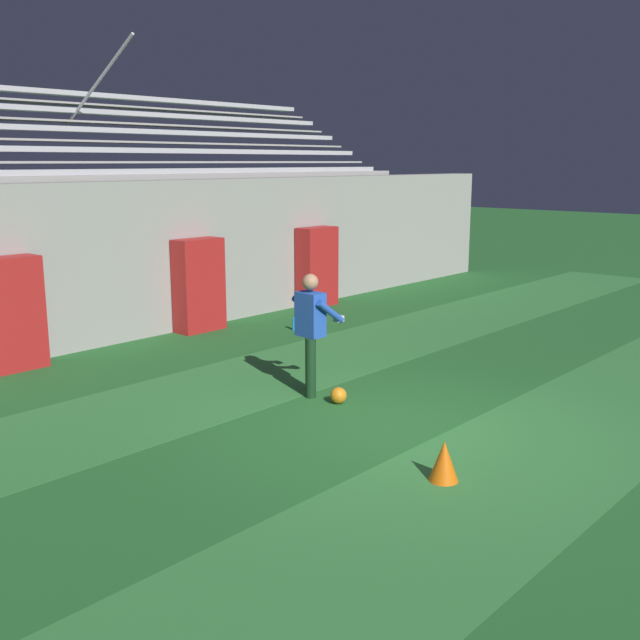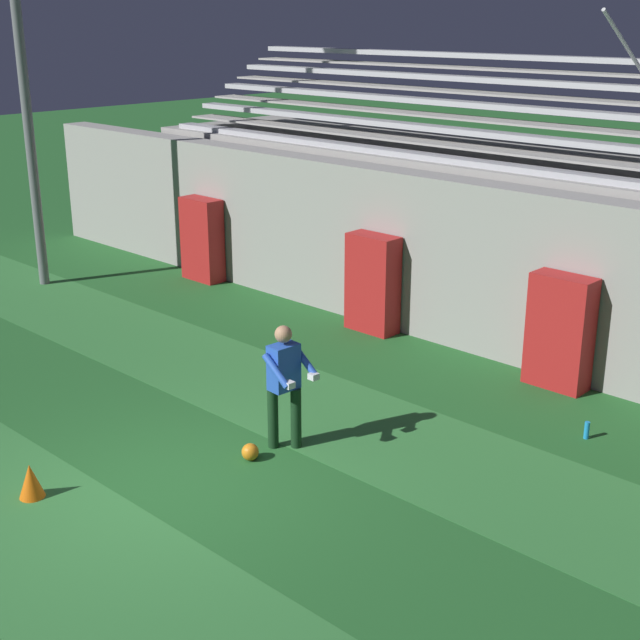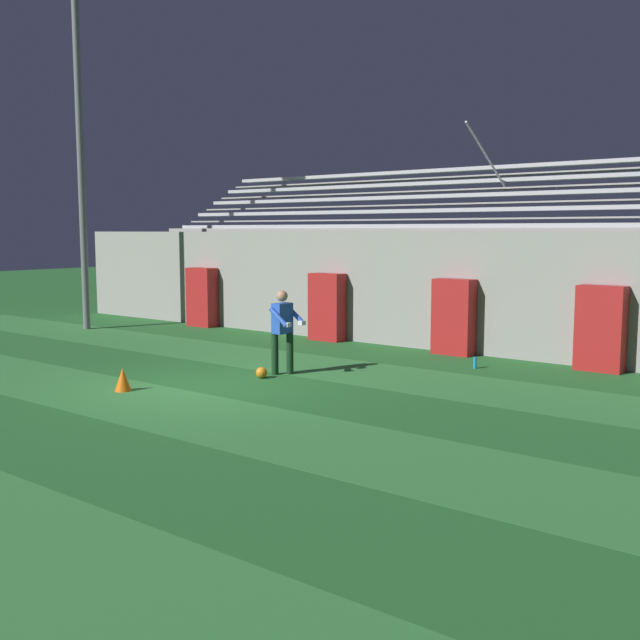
{
  "view_description": "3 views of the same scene",
  "coord_description": "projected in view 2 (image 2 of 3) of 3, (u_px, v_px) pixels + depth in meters",
  "views": [
    {
      "loc": [
        -6.98,
        -4.93,
        3.13
      ],
      "look_at": [
        0.83,
        2.03,
        0.91
      ],
      "focal_mm": 42.0,
      "sensor_mm": 36.0,
      "label": 1
    },
    {
      "loc": [
        7.8,
        -5.53,
        5.34
      ],
      "look_at": [
        0.15,
        2.53,
        1.51
      ],
      "focal_mm": 50.0,
      "sensor_mm": 36.0,
      "label": 2
    },
    {
      "loc": [
        9.84,
        -9.36,
        2.84
      ],
      "look_at": [
        1.21,
        1.75,
        1.15
      ],
      "focal_mm": 42.0,
      "sensor_mm": 36.0,
      "label": 3
    }
  ],
  "objects": [
    {
      "name": "ground_plane",
      "position": [
        165.0,
        487.0,
        10.61
      ],
      "size": [
        80.0,
        80.0,
        0.0
      ],
      "primitive_type": "plane",
      "color": "#236028"
    },
    {
      "name": "turf_stripe_mid",
      "position": [
        45.0,
        541.0,
        9.52
      ],
      "size": [
        28.0,
        2.21,
        0.01
      ],
      "primitive_type": "cube",
      "color": "#337A38",
      "rests_on": "ground"
    },
    {
      "name": "turf_stripe_far",
      "position": [
        327.0,
        414.0,
        12.55
      ],
      "size": [
        28.0,
        2.21,
        0.01
      ],
      "primitive_type": "cube",
      "color": "#337A38",
      "rests_on": "ground"
    },
    {
      "name": "back_wall",
      "position": [
        480.0,
        267.0,
        14.61
      ],
      "size": [
        24.0,
        0.6,
        2.8
      ],
      "primitive_type": "cube",
      "color": "#999691",
      "rests_on": "ground"
    },
    {
      "name": "padding_pillar_gate_left",
      "position": [
        373.0,
        283.0,
        15.59
      ],
      "size": [
        0.94,
        0.44,
        1.74
      ],
      "primitive_type": "cube",
      "color": "#B21E1E",
      "rests_on": "ground"
    },
    {
      "name": "padding_pillar_gate_right",
      "position": [
        560.0,
        332.0,
        13.22
      ],
      "size": [
        0.94,
        0.44,
        1.74
      ],
      "primitive_type": "cube",
      "color": "#B21E1E",
      "rests_on": "ground"
    },
    {
      "name": "padding_pillar_far_left",
      "position": [
        202.0,
        239.0,
        18.64
      ],
      "size": [
        0.94,
        0.44,
        1.74
      ],
      "primitive_type": "cube",
      "color": "#B21E1E",
      "rests_on": "ground"
    },
    {
      "name": "bleacher_stand",
      "position": [
        553.0,
        237.0,
        16.18
      ],
      "size": [
        18.0,
        4.05,
        5.43
      ],
      "color": "#999691",
      "rests_on": "ground"
    },
    {
      "name": "goalkeeper",
      "position": [
        285.0,
        379.0,
        11.28
      ],
      "size": [
        0.59,
        0.6,
        1.67
      ],
      "color": "#143319",
      "rests_on": "ground"
    },
    {
      "name": "soccer_ball",
      "position": [
        250.0,
        452.0,
        11.22
      ],
      "size": [
        0.22,
        0.22,
        0.22
      ],
      "primitive_type": "sphere",
      "color": "orange",
      "rests_on": "ground"
    },
    {
      "name": "traffic_cone",
      "position": [
        31.0,
        481.0,
        10.32
      ],
      "size": [
        0.3,
        0.3,
        0.42
      ],
      "primitive_type": "cone",
      "color": "orange",
      "rests_on": "ground"
    },
    {
      "name": "water_bottle",
      "position": [
        587.0,
        430.0,
        11.78
      ],
      "size": [
        0.07,
        0.07,
        0.24
      ],
      "primitive_type": "cylinder",
      "color": "#1E8CD8",
      "rests_on": "ground"
    }
  ]
}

